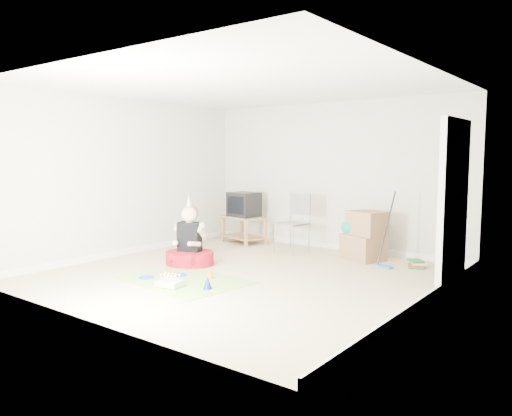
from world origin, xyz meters
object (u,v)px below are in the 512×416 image
Objects in this scene: tv_stand at (244,227)px; seated_woman at (190,250)px; crt_tv at (244,204)px; cardboard_boxes at (364,237)px; folding_chair at (292,223)px; birthday_cake at (170,284)px.

tv_stand is 2.07m from seated_woman.
seated_woman is at bearing -75.02° from tv_stand.
cardboard_boxes is at bearing 5.89° from crt_tv.
crt_tv is 0.51× the size of folding_chair.
seated_woman is 3.12× the size of birthday_cake.
folding_chair is 1.90m from seated_woman.
folding_chair is at bearing -170.63° from cardboard_boxes.
tv_stand is 1.18× the size of cardboard_boxes.
crt_tv reaches higher than tv_stand.
cardboard_boxes is at bearing -1.42° from tv_stand.
crt_tv is (0.00, 0.00, 0.44)m from tv_stand.
cardboard_boxes is (2.50, -0.06, -0.36)m from crt_tv.
cardboard_boxes is at bearing 44.70° from seated_woman.
tv_stand is 1.73× the size of crt_tv.
crt_tv is 0.68× the size of cardboard_boxes.
crt_tv is at bearing 104.98° from seated_woman.
birthday_cake is (1.27, -3.10, -0.70)m from crt_tv.
birthday_cake is at bearing -111.95° from cardboard_boxes.
cardboard_boxes is 2.76m from seated_woman.
folding_chair reaches higher than tv_stand.
crt_tv is 2.52m from cardboard_boxes.
folding_chair is at bearing 67.37° from seated_woman.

